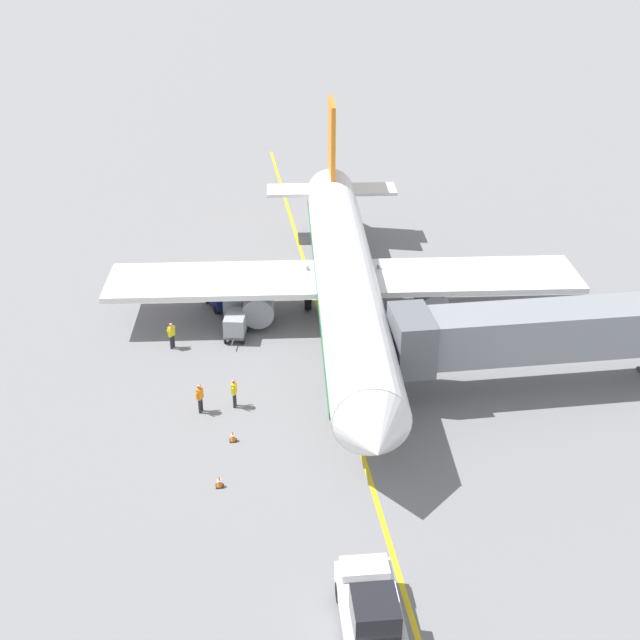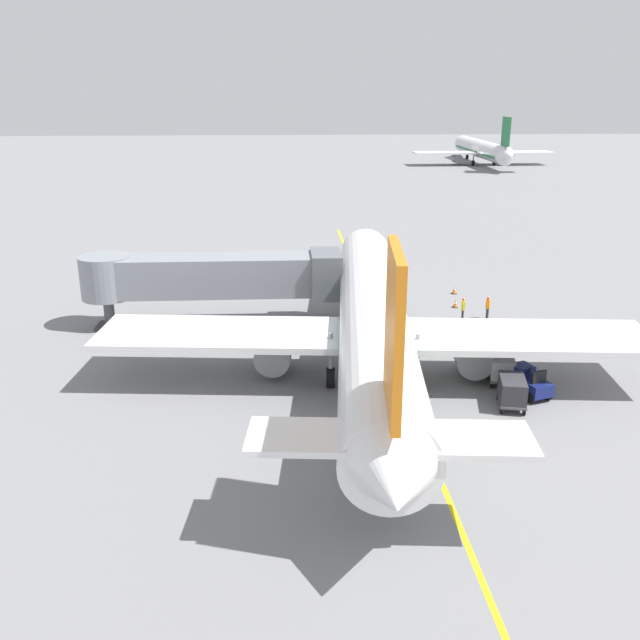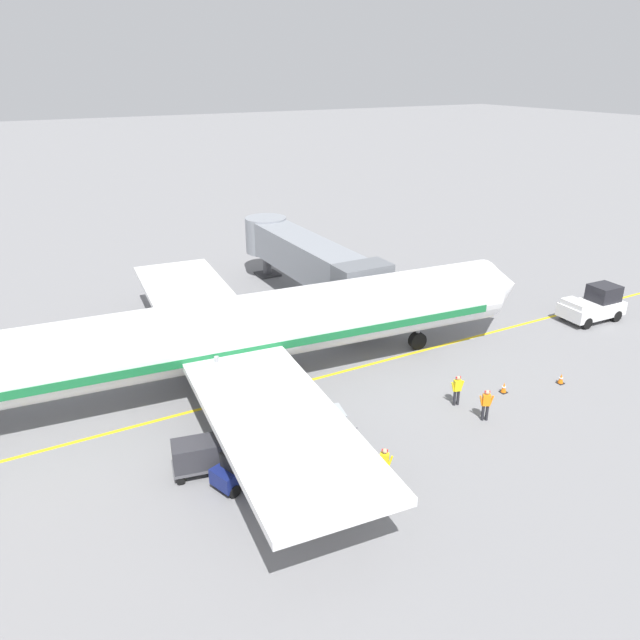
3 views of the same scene
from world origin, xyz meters
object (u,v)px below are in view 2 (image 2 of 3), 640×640
at_px(baggage_cart_second_in_train, 501,366).
at_px(safety_cone_nose_left, 454,290).
at_px(safety_cone_nose_right, 455,304).
at_px(ground_crew_marshaller, 488,306).
at_px(baggage_cart_third_in_train, 512,390).
at_px(ground_crew_wing_walker, 463,308).
at_px(baggage_cart_front, 489,349).
at_px(ground_crew_loader, 549,342).
at_px(pushback_tractor, 372,254).
at_px(distant_taxiing_airliner, 482,150).
at_px(baggage_tug_lead, 528,382).
at_px(jet_bridge, 212,276).
at_px(parked_airliner, 373,322).

xyz_separation_m(baggage_cart_second_in_train, safety_cone_nose_left, (1.59, 17.10, -0.66)).
xyz_separation_m(baggage_cart_second_in_train, safety_cone_nose_right, (0.80, 13.59, -0.66)).
bearing_deg(ground_crew_marshaller, safety_cone_nose_right, 118.86).
relative_size(baggage_cart_third_in_train, safety_cone_nose_right, 5.05).
bearing_deg(ground_crew_wing_walker, baggage_cart_front, -93.36).
relative_size(ground_crew_wing_walker, ground_crew_loader, 1.00).
bearing_deg(baggage_cart_third_in_train, pushback_tractor, 96.55).
relative_size(pushback_tractor, safety_cone_nose_left, 7.61).
bearing_deg(pushback_tractor, baggage_cart_third_in_train, -83.45).
height_order(baggage_cart_third_in_train, ground_crew_marshaller, ground_crew_marshaller).
xyz_separation_m(baggage_cart_front, ground_crew_marshaller, (2.27, 8.02, 0.00)).
bearing_deg(baggage_cart_third_in_train, distant_taxiing_airliner, 75.03).
relative_size(baggage_cart_front, safety_cone_nose_left, 5.05).
bearing_deg(baggage_tug_lead, ground_crew_loader, 59.63).
distance_m(baggage_cart_front, baggage_cart_second_in_train, 2.73).
distance_m(ground_crew_wing_walker, safety_cone_nose_right, 3.20).
relative_size(jet_bridge, pushback_tractor, 3.86).
bearing_deg(pushback_tractor, baggage_tug_lead, -80.33).
bearing_deg(ground_crew_marshaller, baggage_cart_front, -105.82).
distance_m(pushback_tractor, ground_crew_wing_walker, 16.45).
relative_size(baggage_cart_front, ground_crew_marshaller, 1.76).
relative_size(pushback_tractor, baggage_tug_lead, 1.63).
bearing_deg(baggage_cart_third_in_train, baggage_cart_front, 85.16).
bearing_deg(baggage_cart_front, baggage_cart_third_in_train, -94.84).
relative_size(parked_airliner, safety_cone_nose_left, 63.31).
relative_size(baggage_cart_second_in_train, ground_crew_loader, 1.76).
bearing_deg(ground_crew_wing_walker, baggage_cart_second_in_train, -93.02).
distance_m(baggage_tug_lead, ground_crew_wing_walker, 12.05).
distance_m(ground_crew_wing_walker, distant_taxiing_airliner, 103.24).
bearing_deg(parked_airliner, ground_crew_wing_walker, 50.38).
xyz_separation_m(jet_bridge, safety_cone_nose_left, (18.15, 6.43, -3.17)).
distance_m(baggage_cart_second_in_train, safety_cone_nose_right, 13.63).
distance_m(ground_crew_marshaller, safety_cone_nose_left, 6.44).
bearing_deg(pushback_tractor, jet_bridge, -129.21).
bearing_deg(baggage_cart_front, pushback_tractor, 99.31).
bearing_deg(ground_crew_loader, jet_bridge, 160.93).
height_order(baggage_cart_third_in_train, safety_cone_nose_left, baggage_cart_third_in_train).
bearing_deg(ground_crew_wing_walker, parked_airliner, -129.62).
xyz_separation_m(ground_crew_wing_walker, safety_cone_nose_right, (0.25, 3.12, -0.66)).
xyz_separation_m(jet_bridge, ground_crew_marshaller, (18.93, 0.08, -2.51)).
bearing_deg(parked_airliner, baggage_cart_second_in_train, -11.80).
xyz_separation_m(baggage_cart_third_in_train, ground_crew_marshaller, (2.76, 13.81, 0.00)).
xyz_separation_m(jet_bridge, baggage_cart_third_in_train, (16.17, -13.73, -2.51)).
xyz_separation_m(baggage_cart_second_in_train, baggage_cart_third_in_train, (-0.39, -3.07, 0.00)).
bearing_deg(baggage_tug_lead, ground_crew_wing_walker, 92.04).
xyz_separation_m(jet_bridge, pushback_tractor, (12.79, 15.67, -2.36)).
height_order(baggage_tug_lead, distant_taxiing_airliner, distant_taxiing_airliner).
xyz_separation_m(pushback_tractor, ground_crew_loader, (7.76, -22.77, -0.15)).
height_order(jet_bridge, ground_crew_wing_walker, jet_bridge).
height_order(pushback_tractor, ground_crew_wing_walker, pushback_tractor).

